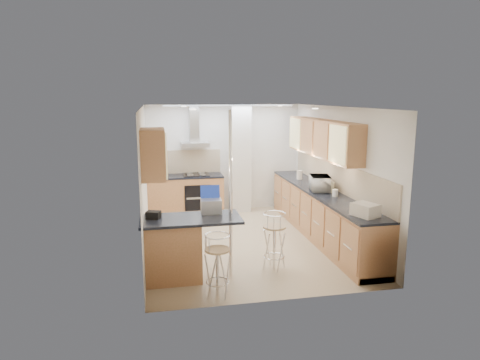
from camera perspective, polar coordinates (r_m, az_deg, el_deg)
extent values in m
plane|color=tan|center=(8.13, 0.67, -8.19)|extent=(4.80, 4.80, 0.00)
cube|color=silver|center=(10.14, -2.15, 2.97)|extent=(3.60, 0.04, 2.50)
cube|color=silver|center=(5.54, 5.88, -4.02)|extent=(3.60, 0.04, 2.50)
cube|color=silver|center=(7.64, -12.63, 0.00)|extent=(0.04, 4.80, 2.50)
cube|color=silver|center=(8.36, 12.84, 0.94)|extent=(0.04, 4.80, 2.50)
cube|color=white|center=(7.67, 0.71, 9.71)|extent=(3.60, 4.80, 0.02)
cube|color=#A47241|center=(8.58, 10.89, 5.52)|extent=(0.34, 3.00, 0.72)
cube|color=#A47241|center=(6.21, -11.53, 3.39)|extent=(0.34, 0.62, 0.72)
cube|color=beige|center=(8.37, 12.72, 0.47)|extent=(0.03, 4.40, 0.56)
cube|color=beige|center=(10.02, -7.50, 2.38)|extent=(1.70, 0.03, 0.56)
cube|color=silver|center=(10.00, 0.02, 2.87)|extent=(0.45, 0.40, 2.50)
cube|color=#BBBFC1|center=(9.75, -6.00, 4.78)|extent=(0.62, 0.48, 0.08)
cube|color=#BBBFC1|center=(9.85, -6.13, 7.41)|extent=(0.22, 0.20, 0.88)
cylinder|color=white|center=(6.32, -1.28, -2.07)|extent=(0.05, 0.05, 2.50)
cube|color=black|center=(9.60, -5.66, -2.40)|extent=(0.58, 0.02, 0.58)
cube|color=black|center=(9.81, -5.89, 0.71)|extent=(0.58, 0.50, 0.02)
cube|color=tan|center=(9.44, -1.61, 9.89)|extent=(2.80, 0.35, 0.02)
cube|color=#A47241|center=(8.43, 10.73, -4.55)|extent=(0.60, 4.40, 0.88)
cube|color=black|center=(8.32, 10.85, -1.50)|extent=(0.63, 4.40, 0.04)
cube|color=#A47241|center=(9.89, -7.28, -2.11)|extent=(1.70, 0.60, 0.88)
cube|color=black|center=(9.79, -7.34, 0.52)|extent=(1.70, 0.63, 0.04)
cube|color=#A47241|center=(6.47, -6.50, -9.20)|extent=(1.35, 0.62, 0.90)
cube|color=black|center=(6.33, -6.60, -5.21)|extent=(1.47, 0.72, 0.04)
imported|color=white|center=(8.24, 10.63, -0.44)|extent=(0.46, 0.58, 0.29)
cube|color=#979A9F|center=(6.52, -3.87, -3.51)|extent=(0.32, 0.25, 0.21)
cube|color=black|center=(6.36, -11.47, -4.58)|extent=(0.23, 0.20, 0.11)
cylinder|color=beige|center=(9.31, 7.94, 0.68)|extent=(0.13, 0.13, 0.19)
cylinder|color=beige|center=(9.24, 9.48, 0.38)|extent=(0.14, 0.14, 0.14)
cylinder|color=#B4B390|center=(8.15, 11.97, -0.95)|extent=(0.15, 0.15, 0.20)
cylinder|color=white|center=(7.85, 12.56, -1.70)|extent=(0.13, 0.13, 0.13)
cube|color=beige|center=(6.68, 16.37, -3.84)|extent=(0.41, 0.45, 0.19)
cylinder|color=#BBBFC1|center=(9.78, -10.68, 1.14)|extent=(0.16, 0.16, 0.21)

